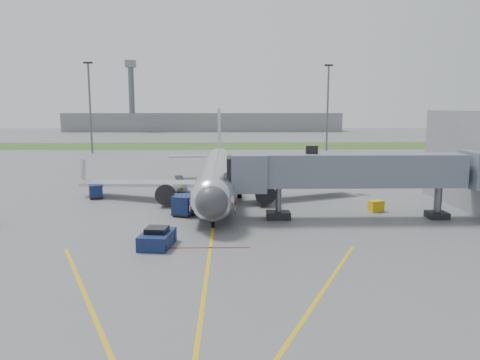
{
  "coord_description": "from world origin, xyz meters",
  "views": [
    {
      "loc": [
        1.44,
        -37.57,
        10.31
      ],
      "look_at": [
        2.49,
        8.21,
        3.2
      ],
      "focal_mm": 35.0,
      "sensor_mm": 36.0,
      "label": 1
    }
  ],
  "objects_px": {
    "pushback_tug": "(157,238)",
    "belt_loader": "(182,192)",
    "ramp_worker": "(181,191)",
    "airliner": "(217,175)"
  },
  "relations": [
    {
      "from": "airliner",
      "to": "pushback_tug",
      "type": "distance_m",
      "value": 19.28
    },
    {
      "from": "pushback_tug",
      "to": "ramp_worker",
      "type": "distance_m",
      "value": 18.76
    },
    {
      "from": "pushback_tug",
      "to": "ramp_worker",
      "type": "xyz_separation_m",
      "value": [
        -0.1,
        18.76,
        0.2
      ]
    },
    {
      "from": "airliner",
      "to": "ramp_worker",
      "type": "relative_size",
      "value": 22.01
    },
    {
      "from": "pushback_tug",
      "to": "ramp_worker",
      "type": "height_order",
      "value": "ramp_worker"
    },
    {
      "from": "pushback_tug",
      "to": "ramp_worker",
      "type": "bearing_deg",
      "value": 90.3
    },
    {
      "from": "pushback_tug",
      "to": "belt_loader",
      "type": "bearing_deg",
      "value": 90.34
    },
    {
      "from": "ramp_worker",
      "to": "pushback_tug",
      "type": "bearing_deg",
      "value": -111.64
    },
    {
      "from": "airliner",
      "to": "belt_loader",
      "type": "height_order",
      "value": "airliner"
    },
    {
      "from": "airliner",
      "to": "belt_loader",
      "type": "xyz_separation_m",
      "value": [
        -4.12,
        0.8,
        -2.1
      ]
    }
  ]
}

